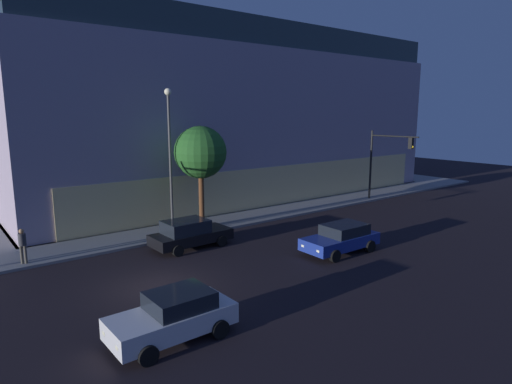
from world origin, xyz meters
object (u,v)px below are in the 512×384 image
object	(u,v)px
car_black	(189,233)
traffic_light_far_corner	(385,154)
modern_building	(202,115)
sidewalk_tree	(200,153)
pedestrian_waiting	(22,243)
car_blue	(341,238)
car_white	(174,316)
street_lamp_sidewalk	(170,145)

from	to	relation	value
car_black	traffic_light_far_corner	bearing A→B (deg)	3.17
modern_building	sidewalk_tree	distance (m)	17.34
pedestrian_waiting	car_blue	size ratio (longest dim) A/B	0.39
modern_building	sidewalk_tree	bearing A→B (deg)	-121.46
traffic_light_far_corner	pedestrian_waiting	distance (m)	27.87
modern_building	car_blue	xyz separation A→B (m)	(-5.29, -23.41, -6.51)
traffic_light_far_corner	car_black	size ratio (longest dim) A/B	1.28
car_black	car_white	bearing A→B (deg)	-122.13
sidewalk_tree	street_lamp_sidewalk	bearing A→B (deg)	171.51
modern_building	sidewalk_tree	size ratio (longest dim) A/B	5.87
street_lamp_sidewalk	car_black	size ratio (longest dim) A/B	1.92
pedestrian_waiting	modern_building	bearing A→B (deg)	37.69
traffic_light_far_corner	modern_building	bearing A→B (deg)	116.14
car_black	car_blue	xyz separation A→B (m)	(6.21, -5.90, -0.01)
car_white	modern_building	bearing A→B (deg)	57.10
car_blue	modern_building	bearing A→B (deg)	77.27
pedestrian_waiting	car_blue	distance (m)	16.54
sidewalk_tree	car_white	world-z (taller)	sidewalk_tree
modern_building	street_lamp_sidewalk	bearing A→B (deg)	-127.33
street_lamp_sidewalk	pedestrian_waiting	xyz separation A→B (m)	(-8.66, -0.79, -4.44)
traffic_light_far_corner	street_lamp_sidewalk	bearing A→B (deg)	173.82
car_white	car_blue	size ratio (longest dim) A/B	0.94
sidewalk_tree	car_blue	distance (m)	10.41
car_white	car_blue	xyz separation A→B (m)	(11.67, 2.80, -0.02)
sidewalk_tree	pedestrian_waiting	world-z (taller)	sidewalk_tree
sidewalk_tree	pedestrian_waiting	xyz separation A→B (m)	(-10.65, -0.49, -3.86)
modern_building	car_blue	distance (m)	24.87
pedestrian_waiting	car_white	size ratio (longest dim) A/B	0.42
street_lamp_sidewalk	car_blue	xyz separation A→B (m)	(5.67, -9.04, -4.85)
pedestrian_waiting	car_black	bearing A→B (deg)	-16.18
modern_building	car_blue	world-z (taller)	modern_building
street_lamp_sidewalk	sidewalk_tree	bearing A→B (deg)	-8.49
traffic_light_far_corner	car_blue	bearing A→B (deg)	-152.40
pedestrian_waiting	car_blue	xyz separation A→B (m)	(14.33, -8.25, -0.41)
car_white	car_blue	world-z (taller)	car_white
modern_building	car_white	distance (m)	31.89
street_lamp_sidewalk	car_white	xyz separation A→B (m)	(-6.00, -11.84, -4.83)
street_lamp_sidewalk	car_black	xyz separation A→B (m)	(-0.54, -3.14, -4.84)
car_white	car_black	distance (m)	10.26
modern_building	street_lamp_sidewalk	size ratio (longest dim) A/B	4.38
traffic_light_far_corner	sidewalk_tree	world-z (taller)	sidewalk_tree
traffic_light_far_corner	sidewalk_tree	bearing A→B (deg)	174.10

